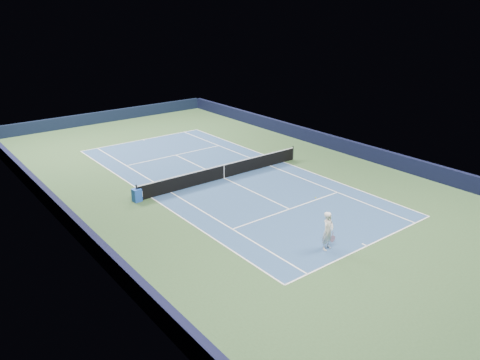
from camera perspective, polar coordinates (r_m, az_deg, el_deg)
ground at (r=31.61m, az=-1.96°, el=0.23°), size 40.00×40.00×0.00m
wall_far at (r=48.28m, az=-16.06°, el=7.43°), size 22.00×0.35×1.10m
wall_right at (r=38.45m, az=11.23°, el=4.51°), size 0.35×40.00×1.10m
wall_left at (r=27.02m, az=-20.91°, el=-3.69°), size 0.35×40.00×1.10m
court_surface at (r=31.61m, az=-1.96°, el=0.24°), size 10.97×23.77×0.01m
baseline_far at (r=41.36m, az=-11.73°, el=4.85°), size 10.97×0.08×0.00m
baseline_near at (r=23.88m, az=15.23°, el=-7.76°), size 10.97×0.08×0.00m
sideline_doubles_right at (r=34.91m, az=5.35°, el=2.20°), size 0.08×23.77×0.00m
sideline_doubles_left at (r=28.98m, az=-10.77°, el=-2.12°), size 0.08×23.77×0.00m
sideline_singles_right at (r=34.03m, az=3.66°, el=1.75°), size 0.08×23.77×0.00m
sideline_singles_left at (r=29.56m, az=-8.42°, el=-1.49°), size 0.08×23.77×0.00m
service_line_far at (r=36.70m, az=-7.85°, el=3.04°), size 8.23×0.08×0.00m
service_line_near at (r=27.08m, az=6.05°, el=-3.55°), size 8.23×0.08×0.00m
center_service_line at (r=31.61m, az=-1.96°, el=0.25°), size 0.08×12.80×0.00m
center_mark_far at (r=41.23m, az=-11.63°, el=4.81°), size 0.08×0.30×0.00m
center_mark_near at (r=23.96m, az=14.95°, el=-7.64°), size 0.08×0.30×0.00m
tennis_net at (r=31.44m, az=-1.97°, el=1.09°), size 12.90×0.10×1.07m
sponsor_cube at (r=28.49m, az=-12.46°, el=-1.81°), size 0.56×0.49×0.79m
tennis_player at (r=22.75m, az=10.67°, el=-6.12°), size 0.88×1.33×2.35m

